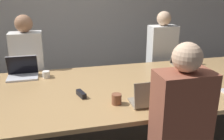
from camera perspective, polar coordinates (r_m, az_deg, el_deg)
name	(u,v)px	position (r m, az deg, el deg)	size (l,w,h in m)	color
curtain_wall	(67,6)	(4.65, -10.28, 14.23)	(12.00, 0.06, 2.80)	beige
conference_table	(87,93)	(2.58, -5.80, -5.25)	(4.75, 1.45, 0.74)	tan
laptop_near_midright	(150,98)	(2.22, 8.72, -6.37)	(0.33, 0.23, 0.23)	gray
person_near_midright	(179,138)	(1.97, 15.09, -14.72)	(0.40, 0.24, 1.40)	#2D2D38
cup_near_midright	(117,99)	(2.23, 1.05, -6.65)	(0.09, 0.09, 0.09)	brown
laptop_far_right	(183,60)	(3.43, 15.99, 2.18)	(0.31, 0.22, 0.22)	gray
person_far_right	(161,60)	(3.85, 11.20, 2.32)	(0.40, 0.24, 1.40)	#2D2D38
laptop_far_midleft	(23,71)	(3.03, -19.77, -0.24)	(0.34, 0.24, 0.25)	silver
person_far_midleft	(29,71)	(3.43, -18.45, -0.17)	(0.40, 0.24, 1.41)	#2D2D38
cup_far_midleft	(46,74)	(2.94, -14.81, -0.99)	(0.08, 0.08, 0.08)	white
stapler	(81,94)	(2.40, -7.06, -5.46)	(0.09, 0.16, 0.05)	black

